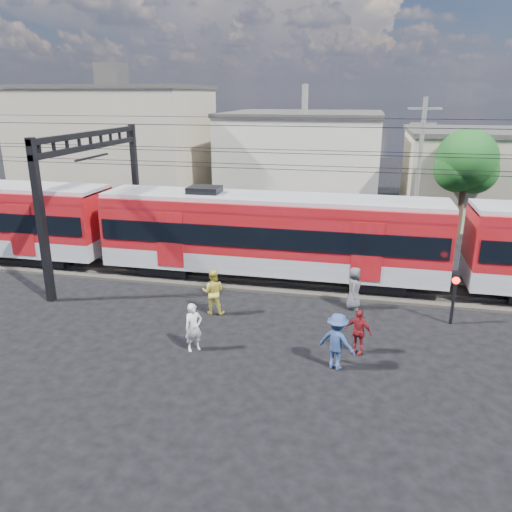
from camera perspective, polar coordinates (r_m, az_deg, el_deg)
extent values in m
plane|color=black|center=(17.02, 0.12, -12.47)|extent=(120.00, 120.00, 0.00)
cube|color=#2D2823|center=(24.12, 4.18, -2.85)|extent=(70.00, 3.40, 0.12)
cube|color=#59544C|center=(23.39, 3.91, -3.22)|extent=(70.00, 0.12, 0.12)
cube|color=#59544C|center=(24.78, 4.44, -1.99)|extent=(70.00, 0.12, 0.12)
cube|color=black|center=(28.64, -21.99, -0.15)|extent=(2.40, 2.20, 0.70)
cube|color=black|center=(25.58, -9.72, -1.15)|extent=(2.40, 2.20, 0.70)
cube|color=black|center=(23.84, 13.81, -2.87)|extent=(2.40, 2.20, 0.70)
cube|color=#95979C|center=(23.93, 1.64, -0.22)|extent=(16.00, 3.00, 0.90)
cube|color=#990D0D|center=(23.46, 1.67, 3.61)|extent=(16.00, 3.00, 2.40)
cube|color=black|center=(23.53, 1.67, 3.02)|extent=(15.68, 3.08, 0.95)
cube|color=#95979C|center=(23.18, 1.70, 6.60)|extent=(16.00, 2.60, 0.25)
cube|color=black|center=(22.73, -23.32, 3.47)|extent=(0.30, 0.30, 7.00)
cube|color=black|center=(30.31, -13.56, 7.77)|extent=(0.30, 0.30, 7.00)
cube|color=black|center=(25.97, -18.46, 13.07)|extent=(0.25, 9.30, 0.25)
cube|color=black|center=(26.02, -18.33, 11.76)|extent=(0.25, 9.30, 0.25)
cylinder|color=black|center=(22.08, 4.23, 9.81)|extent=(70.00, 0.03, 0.03)
cylinder|color=black|center=(23.45, 4.74, 10.28)|extent=(70.00, 0.03, 0.03)
cylinder|color=black|center=(21.99, 4.27, 11.61)|extent=(70.00, 0.03, 0.03)
cylinder|color=black|center=(23.37, 4.78, 11.98)|extent=(70.00, 0.03, 0.03)
cylinder|color=black|center=(19.12, 3.10, 14.59)|extent=(70.00, 0.03, 0.03)
cylinder|color=black|center=(26.04, 5.73, 15.43)|extent=(70.00, 0.03, 0.03)
cube|color=tan|center=(43.49, -15.55, 11.92)|extent=(14.00, 10.00, 9.00)
cube|color=#3F3D3A|center=(43.30, -16.08, 18.04)|extent=(14.28, 10.20, 0.30)
cube|color=beige|center=(41.96, 5.42, 10.91)|extent=(12.00, 12.00, 7.00)
cube|color=#3F3D3A|center=(41.67, 5.57, 15.89)|extent=(12.24, 12.24, 0.30)
cylinder|color=slate|center=(29.80, 18.04, 8.68)|extent=(0.24, 0.24, 8.50)
cube|color=slate|center=(29.48, 18.74, 15.68)|extent=(1.80, 0.12, 0.12)
cube|color=slate|center=(29.51, 18.58, 14.14)|extent=(1.40, 0.12, 0.12)
cylinder|color=#382619|center=(33.53, 22.34, 5.18)|extent=(0.36, 0.36, 3.92)
sphere|color=#123F14|center=(33.07, 22.95, 10.14)|extent=(3.64, 3.64, 3.64)
sphere|color=#123F14|center=(33.56, 23.74, 8.93)|extent=(2.80, 2.80, 2.80)
imported|color=silver|center=(17.73, -7.15, -8.09)|extent=(0.76, 0.73, 1.75)
imported|color=gold|center=(20.47, -4.93, -4.09)|extent=(1.00, 0.81, 1.91)
imported|color=navy|center=(16.67, 9.23, -9.62)|extent=(1.43, 1.14, 1.94)
imported|color=maroon|center=(17.78, 11.59, -8.46)|extent=(1.04, 0.70, 1.64)
imported|color=#4D4C51|center=(21.25, 11.16, -3.64)|extent=(0.65, 0.94, 1.83)
cylinder|color=black|center=(20.94, 21.61, -4.87)|extent=(0.13, 0.13, 1.89)
sphere|color=#FF140C|center=(20.63, 21.89, -2.59)|extent=(0.29, 0.29, 0.29)
cube|color=black|center=(20.63, 21.89, -2.59)|extent=(0.26, 0.06, 0.37)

